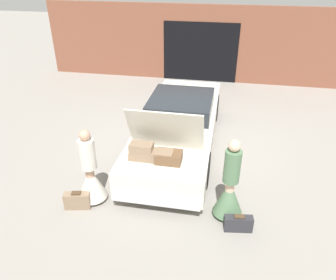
{
  "coord_description": "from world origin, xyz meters",
  "views": [
    {
      "loc": [
        1.12,
        -7.37,
        4.33
      ],
      "look_at": [
        0.0,
        -1.48,
        0.92
      ],
      "focal_mm": 35.0,
      "sensor_mm": 36.0,
      "label": 1
    }
  ],
  "objects_px": {
    "suitcase_beside_right_person": "(238,223)",
    "person_left": "(90,176)",
    "suitcase_beside_left_person": "(77,201)",
    "person_right": "(229,190)",
    "car": "(179,124)"
  },
  "relations": [
    {
      "from": "person_right",
      "to": "suitcase_beside_right_person",
      "type": "xyz_separation_m",
      "value": [
        0.21,
        -0.36,
        -0.44
      ]
    },
    {
      "from": "car",
      "to": "person_left",
      "type": "relative_size",
      "value": 3.46
    },
    {
      "from": "suitcase_beside_right_person",
      "to": "person_left",
      "type": "bearing_deg",
      "value": 173.53
    },
    {
      "from": "car",
      "to": "suitcase_beside_right_person",
      "type": "relative_size",
      "value": 10.52
    },
    {
      "from": "suitcase_beside_right_person",
      "to": "car",
      "type": "bearing_deg",
      "value": 118.26
    },
    {
      "from": "suitcase_beside_left_person",
      "to": "suitcase_beside_right_person",
      "type": "distance_m",
      "value": 3.08
    },
    {
      "from": "person_right",
      "to": "suitcase_beside_left_person",
      "type": "relative_size",
      "value": 3.15
    },
    {
      "from": "person_right",
      "to": "suitcase_beside_right_person",
      "type": "bearing_deg",
      "value": -147.73
    },
    {
      "from": "person_left",
      "to": "person_right",
      "type": "distance_m",
      "value": 2.68
    },
    {
      "from": "car",
      "to": "suitcase_beside_left_person",
      "type": "xyz_separation_m",
      "value": [
        -1.53,
        -2.86,
        -0.38
      ]
    },
    {
      "from": "suitcase_beside_left_person",
      "to": "suitcase_beside_right_person",
      "type": "xyz_separation_m",
      "value": [
        3.08,
        -0.02,
        -0.02
      ]
    },
    {
      "from": "person_left",
      "to": "suitcase_beside_right_person",
      "type": "distance_m",
      "value": 2.93
    },
    {
      "from": "car",
      "to": "person_right",
      "type": "relative_size",
      "value": 3.33
    },
    {
      "from": "suitcase_beside_left_person",
      "to": "person_left",
      "type": "bearing_deg",
      "value": 57.88
    },
    {
      "from": "person_right",
      "to": "person_left",
      "type": "bearing_deg",
      "value": 92.95
    }
  ]
}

